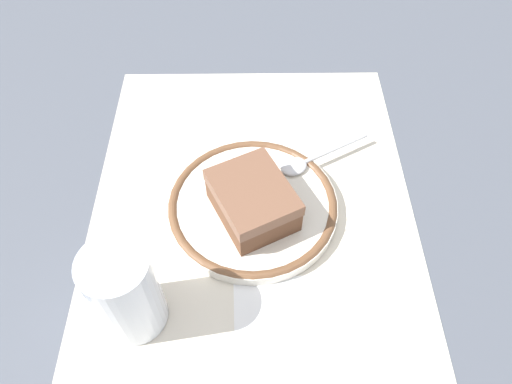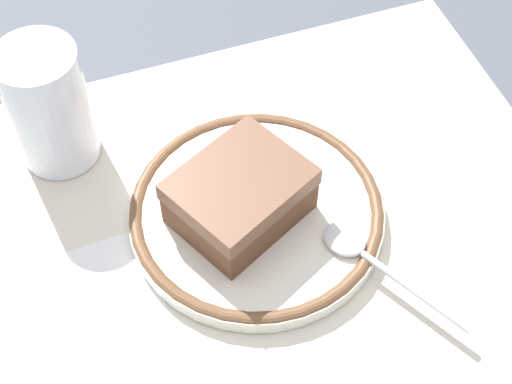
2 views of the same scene
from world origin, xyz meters
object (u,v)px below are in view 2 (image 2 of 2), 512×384
(cake_slice, at_px, (238,192))
(cup, at_px, (50,112))
(napkin, at_px, (70,307))
(spoon, at_px, (362,252))
(plate, at_px, (256,212))

(cake_slice, xyz_separation_m, cup, (0.11, -0.11, 0.01))
(cup, height_order, napkin, cup)
(spoon, height_order, napkin, spoon)
(spoon, xyz_separation_m, cup, (0.18, -0.17, 0.03))
(cup, bearing_deg, napkin, 80.90)
(plate, height_order, cake_slice, cake_slice)
(plate, bearing_deg, spoon, 132.09)
(cup, bearing_deg, cake_slice, 135.48)
(napkin, bearing_deg, plate, -168.94)
(plate, height_order, napkin, plate)
(plate, height_order, cup, cup)
(plate, relative_size, cake_slice, 1.67)
(napkin, bearing_deg, cup, -99.10)
(cake_slice, relative_size, spoon, 0.98)
(napkin, bearing_deg, cake_slice, -166.83)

